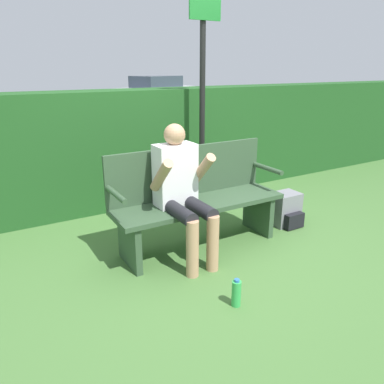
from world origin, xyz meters
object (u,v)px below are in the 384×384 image
(backpack, at_px, (285,210))
(water_bottle, at_px, (236,293))
(signpost, at_px, (203,93))
(parked_car, at_px, (156,91))
(person_seated, at_px, (182,187))
(park_bench, at_px, (196,198))

(backpack, relative_size, water_bottle, 1.64)
(signpost, bearing_deg, parked_car, 67.33)
(backpack, xyz_separation_m, parked_car, (4.66, 13.34, 0.44))
(signpost, height_order, parked_car, signpost)
(person_seated, height_order, parked_car, parked_car)
(person_seated, relative_size, parked_car, 0.27)
(backpack, distance_m, water_bottle, 1.72)
(person_seated, xyz_separation_m, signpost, (0.94, 1.15, 0.73))
(backpack, bearing_deg, water_bottle, -145.68)
(person_seated, relative_size, signpost, 0.50)
(park_bench, distance_m, parked_car, 14.47)
(park_bench, height_order, water_bottle, park_bench)
(water_bottle, bearing_deg, parked_car, 66.96)
(water_bottle, bearing_deg, park_bench, 75.30)
(signpost, bearing_deg, person_seated, -129.07)
(water_bottle, distance_m, signpost, 2.63)
(park_bench, distance_m, signpost, 1.53)
(parked_car, bearing_deg, backpack, -128.51)
(person_seated, bearing_deg, water_bottle, -92.10)
(park_bench, xyz_separation_m, person_seated, (-0.24, -0.15, 0.20))
(signpost, bearing_deg, backpack, -67.39)
(water_bottle, height_order, parked_car, parked_car)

